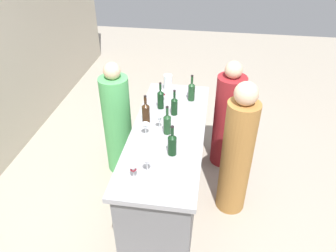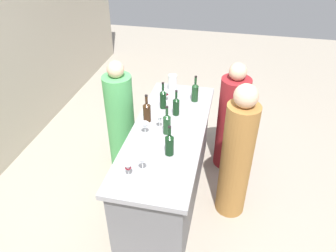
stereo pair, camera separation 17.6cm
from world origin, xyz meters
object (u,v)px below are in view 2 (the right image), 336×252
object	(u,v)px
wine_glass_near_left	(142,162)
water_pitcher	(172,83)
wine_bottle_leftmost_dark_green	(169,144)
wine_bottle_second_right_dark_green	(176,106)
wine_bottle_rightmost_dark_green	(163,98)
wine_glass_near_right	(165,94)
person_center_guest	(237,157)
wine_glass_near_center	(160,120)
wine_bottle_center_amber_brown	(147,111)
person_right_guest	(121,122)
wine_glass_far_center	(145,126)
wine_bottle_far_right_olive_green	(195,92)
person_left_guest	(231,121)
wine_bottle_second_left_olive_green	(167,123)
wine_glass_far_left	(128,168)

from	to	relation	value
wine_glass_near_left	water_pitcher	distance (m)	1.52
wine_bottle_leftmost_dark_green	wine_glass_near_left	size ratio (longest dim) A/B	1.90
wine_bottle_second_right_dark_green	wine_bottle_rightmost_dark_green	xyz separation A→B (m)	(0.11, 0.17, 0.01)
wine_glass_near_right	wine_bottle_rightmost_dark_green	bearing A→B (deg)	-177.87
wine_glass_near_right	person_center_guest	world-z (taller)	person_center_guest
wine_glass_near_right	wine_glass_near_center	bearing A→B (deg)	-173.35
wine_bottle_center_amber_brown	wine_glass_near_center	bearing A→B (deg)	-124.56
water_pitcher	person_right_guest	world-z (taller)	person_right_guest
wine_bottle_rightmost_dark_green	wine_glass_far_center	xyz separation A→B (m)	(-0.54, 0.06, -0.02)
person_center_guest	wine_bottle_far_right_olive_green	bearing A→B (deg)	-74.14
wine_glass_near_center	water_pitcher	xyz separation A→B (m)	(0.85, 0.04, -0.01)
wine_glass_near_left	wine_bottle_second_right_dark_green	bearing A→B (deg)	-5.82
wine_bottle_far_right_olive_green	water_pitcher	size ratio (longest dim) A/B	1.57
wine_bottle_rightmost_dark_green	wine_bottle_far_right_olive_green	distance (m)	0.40
person_center_guest	wine_glass_far_center	bearing A→B (deg)	-17.46
water_pitcher	wine_glass_far_center	bearing A→B (deg)	175.45
wine_bottle_second_right_dark_green	wine_glass_near_center	size ratio (longest dim) A/B	1.97
wine_bottle_center_amber_brown	wine_bottle_far_right_olive_green	distance (m)	0.68
person_left_guest	wine_bottle_leftmost_dark_green	bearing A→B (deg)	47.40
wine_bottle_second_left_olive_green	person_left_guest	xyz separation A→B (m)	(0.79, -0.63, -0.41)
wine_bottle_second_right_dark_green	person_right_guest	xyz separation A→B (m)	(0.10, 0.70, -0.38)
person_left_guest	person_right_guest	world-z (taller)	person_right_guest
wine_bottle_rightmost_dark_green	wine_glass_far_center	distance (m)	0.54
wine_glass_near_right	person_right_guest	size ratio (longest dim) A/B	0.10
wine_bottle_leftmost_dark_green	wine_bottle_rightmost_dark_green	xyz separation A→B (m)	(0.79, 0.24, 0.00)
wine_bottle_second_right_dark_green	wine_glass_near_center	bearing A→B (deg)	159.97
wine_glass_near_left	person_left_guest	xyz separation A→B (m)	(1.40, -0.71, -0.41)
wine_bottle_leftmost_dark_green	person_left_guest	world-z (taller)	person_left_guest
wine_bottle_rightmost_dark_green	wine_glass_far_center	bearing A→B (deg)	173.68
water_pitcher	wine_bottle_second_left_olive_green	bearing A→B (deg)	-171.90
wine_glass_far_center	person_right_guest	distance (m)	0.80
wine_glass_near_left	wine_glass_near_right	size ratio (longest dim) A/B	1.15
wine_bottle_far_right_olive_green	wine_bottle_rightmost_dark_green	bearing A→B (deg)	125.57
wine_glass_near_center	person_center_guest	size ratio (longest dim) A/B	0.10
wine_bottle_leftmost_dark_green	water_pitcher	size ratio (longest dim) A/B	1.53
wine_bottle_second_right_dark_green	person_center_guest	xyz separation A→B (m)	(-0.35, -0.70, -0.32)
person_left_guest	wine_bottle_rightmost_dark_green	bearing A→B (deg)	5.55
person_left_guest	wine_bottle_second_left_olive_green	bearing A→B (deg)	34.51
wine_bottle_center_amber_brown	wine_bottle_far_right_olive_green	world-z (taller)	wine_bottle_far_right_olive_green
wine_glass_far_left	water_pitcher	xyz separation A→B (m)	(1.60, -0.05, 0.00)
wine_bottle_second_right_dark_green	person_right_guest	bearing A→B (deg)	81.72
water_pitcher	person_left_guest	xyz separation A→B (m)	(-0.11, -0.76, -0.39)
wine_glass_near_center	wine_bottle_second_right_dark_green	bearing A→B (deg)	-20.03
wine_bottle_leftmost_dark_green	person_right_guest	distance (m)	1.17
wine_bottle_far_right_olive_green	wine_glass_near_center	distance (m)	0.70
wine_bottle_leftmost_dark_green	wine_bottle_second_left_olive_green	world-z (taller)	wine_bottle_second_left_olive_green
wine_bottle_second_right_dark_green	wine_glass_near_left	distance (m)	0.98
wine_bottle_second_left_olive_green	person_left_guest	world-z (taller)	person_left_guest
wine_bottle_center_amber_brown	wine_bottle_second_left_olive_green	bearing A→B (deg)	-124.47
wine_bottle_rightmost_dark_green	wine_glass_near_center	distance (m)	0.42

